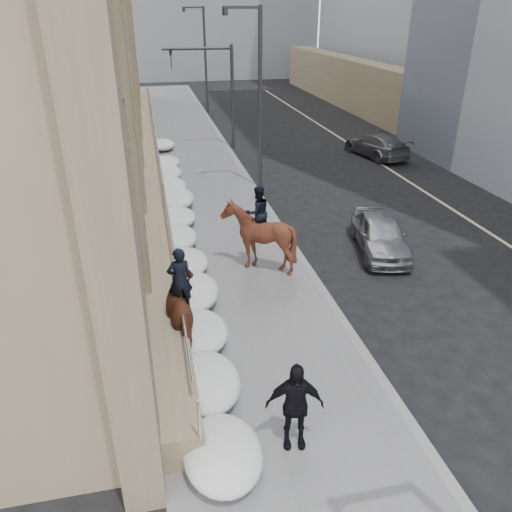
{
  "coord_description": "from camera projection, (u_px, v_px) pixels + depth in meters",
  "views": [
    {
      "loc": [
        -2.21,
        -8.67,
        7.9
      ],
      "look_at": [
        0.42,
        3.46,
        1.7
      ],
      "focal_mm": 35.0,
      "sensor_mm": 36.0,
      "label": 1
    }
  ],
  "objects": [
    {
      "name": "traffic_signal",
      "position": [
        217.0,
        81.0,
        29.37
      ],
      "size": [
        4.1,
        0.22,
        6.0
      ],
      "color": "#2D2D30",
      "rests_on": "ground"
    },
    {
      "name": "ground",
      "position": [
        270.0,
        389.0,
        11.53
      ],
      "size": [
        140.0,
        140.0,
        0.0
      ],
      "primitive_type": "plane",
      "color": "black",
      "rests_on": "ground"
    },
    {
      "name": "curb",
      "position": [
        274.0,
        218.0,
        20.74
      ],
      "size": [
        0.24,
        80.0,
        0.12
      ],
      "primitive_type": "cube",
      "color": "slate",
      "rests_on": "ground"
    },
    {
      "name": "sidewalk",
      "position": [
        212.0,
        223.0,
        20.25
      ],
      "size": [
        5.0,
        80.0,
        0.12
      ],
      "primitive_type": "cube",
      "color": "#5B5B5E",
      "rests_on": "ground"
    },
    {
      "name": "car_grey",
      "position": [
        376.0,
        145.0,
        29.21
      ],
      "size": [
        2.79,
        4.95,
        1.35
      ],
      "primitive_type": "imported",
      "rotation": [
        0.0,
        0.0,
        3.34
      ],
      "color": "#585A5F",
      "rests_on": "ground"
    },
    {
      "name": "pedestrian",
      "position": [
        294.0,
        405.0,
        9.53
      ],
      "size": [
        1.19,
        0.66,
        1.92
      ],
      "primitive_type": "imported",
      "rotation": [
        0.0,
        0.0,
        -0.18
      ],
      "color": "black",
      "rests_on": "sidewalk"
    },
    {
      "name": "car_silver",
      "position": [
        380.0,
        234.0,
        17.71
      ],
      "size": [
        2.42,
        4.25,
        1.36
      ],
      "primitive_type": "imported",
      "rotation": [
        0.0,
        0.0,
        -0.22
      ],
      "color": "#94969B",
      "rests_on": "ground"
    },
    {
      "name": "lane_line",
      "position": [
        445.0,
        205.0,
        22.26
      ],
      "size": [
        0.15,
        70.0,
        0.01
      ],
      "primitive_type": "cube",
      "color": "#BFB78C",
      "rests_on": "ground"
    },
    {
      "name": "streetlight_mid",
      "position": [
        257.0,
        90.0,
        22.24
      ],
      "size": [
        1.71,
        0.24,
        8.0
      ],
      "color": "#2D2D30",
      "rests_on": "ground"
    },
    {
      "name": "mounted_horse_right",
      "position": [
        258.0,
        234.0,
        16.13
      ],
      "size": [
        2.29,
        2.45,
        2.79
      ],
      "rotation": [
        0.0,
        0.0,
        3.39
      ],
      "color": "#482114",
      "rests_on": "sidewalk"
    },
    {
      "name": "snow_bank",
      "position": [
        179.0,
        235.0,
        18.14
      ],
      "size": [
        1.7,
        18.1,
        0.76
      ],
      "color": "silver",
      "rests_on": "sidewalk"
    },
    {
      "name": "mounted_horse_left",
      "position": [
        186.0,
        307.0,
        12.63
      ],
      "size": [
        1.3,
        2.25,
        2.56
      ],
      "rotation": [
        0.0,
        0.0,
        3.31
      ],
      "color": "#532A19",
      "rests_on": "sidewalk"
    },
    {
      "name": "streetlight_far",
      "position": [
        203.0,
        54.0,
        39.73
      ],
      "size": [
        1.71,
        0.24,
        8.0
      ],
      "color": "#2D2D30",
      "rests_on": "ground"
    }
  ]
}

